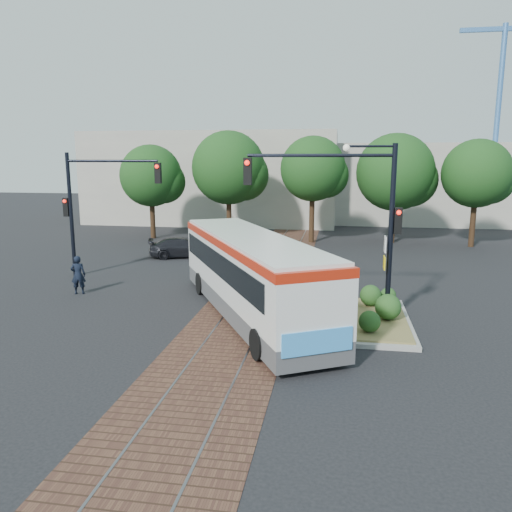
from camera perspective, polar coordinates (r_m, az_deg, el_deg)
The scene contains 11 objects.
ground at distance 19.46m, azimuth -0.77°, elevation -5.99°, with size 120.00×120.00×0.00m, color black.
trackbed at distance 23.26m, azimuth 0.97°, elevation -3.12°, with size 3.60×40.00×0.02m.
tree_row at distance 34.80m, azimuth 6.05°, elevation 9.59°, with size 26.40×5.60×7.67m.
warehouses at distance 47.25m, azimuth 4.81°, elevation 8.72°, with size 40.00×13.00×8.00m.
crane at distance 54.58m, azimuth 25.99°, elevation 15.42°, with size 8.00×0.50×18.00m.
city_bus at distance 18.19m, azimuth -0.63°, elevation -1.77°, with size 7.37×10.94×2.99m.
traffic_island at distance 18.28m, azimuth 13.85°, elevation -6.37°, with size 2.20×5.20×1.13m.
signal_pole_main at distance 17.58m, azimuth 11.28°, elevation 5.80°, with size 5.49×0.46×6.00m.
signal_pole_left at distance 25.24m, azimuth -18.26°, elevation 6.33°, with size 4.99×0.34×6.00m.
officer at distance 22.60m, azimuth -19.66°, elevation -2.05°, with size 0.61×0.40×1.66m, color black.
parked_car at distance 29.66m, azimuth -8.37°, elevation 0.98°, with size 1.61×3.95×1.15m, color black.
Camera 1 is at (3.30, -18.31, 5.70)m, focal length 35.00 mm.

